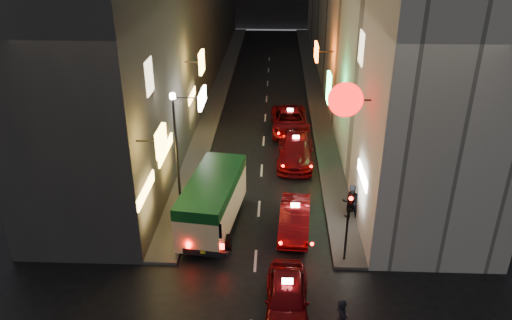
# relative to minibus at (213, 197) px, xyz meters

# --- Properties ---
(sidewalk_left) EXTENTS (1.50, 52.00, 0.15)m
(sidewalk_left) POSITION_rel_minibus_xyz_m (-2.04, 22.70, -1.59)
(sidewalk_left) COLOR #44423F
(sidewalk_left) RESTS_ON ground
(sidewalk_right) EXTENTS (1.50, 52.00, 0.15)m
(sidewalk_right) POSITION_rel_minibus_xyz_m (6.46, 22.70, -1.59)
(sidewalk_right) COLOR #44423F
(sidewalk_right) RESTS_ON ground
(minibus) EXTENTS (2.95, 6.37, 2.63)m
(minibus) POSITION_rel_minibus_xyz_m (0.00, 0.00, 0.00)
(minibus) COLOR beige
(minibus) RESTS_ON ground
(taxi_near) EXTENTS (2.22, 5.28, 1.84)m
(taxi_near) POSITION_rel_minibus_xyz_m (3.57, -6.00, -0.83)
(taxi_near) COLOR #6A060B
(taxi_near) RESTS_ON ground
(taxi_second) EXTENTS (2.41, 5.15, 1.76)m
(taxi_second) POSITION_rel_minibus_xyz_m (4.04, -0.27, -0.86)
(taxi_second) COLOR #6A060B
(taxi_second) RESTS_ON ground
(taxi_third) EXTENTS (2.67, 5.93, 2.02)m
(taxi_third) POSITION_rel_minibus_xyz_m (4.32, 7.61, -0.74)
(taxi_third) COLOR #6A060B
(taxi_third) RESTS_ON ground
(taxi_far) EXTENTS (2.58, 5.88, 2.01)m
(taxi_far) POSITION_rel_minibus_xyz_m (4.05, 12.52, -0.74)
(taxi_far) COLOR #6A060B
(taxi_far) RESTS_ON ground
(pedestrian_crossing) EXTENTS (0.68, 0.81, 2.10)m
(pedestrian_crossing) POSITION_rel_minibus_xyz_m (5.51, -7.35, -0.61)
(pedestrian_crossing) COLOR black
(pedestrian_crossing) RESTS_ON ground
(pedestrian_sidewalk) EXTENTS (0.85, 0.61, 2.06)m
(pedestrian_sidewalk) POSITION_rel_minibus_xyz_m (6.90, 0.92, -0.48)
(pedestrian_sidewalk) COLOR black
(pedestrian_sidewalk) RESTS_ON sidewalk_right
(traffic_light) EXTENTS (0.26, 0.43, 3.50)m
(traffic_light) POSITION_rel_minibus_xyz_m (6.21, -2.83, 1.02)
(traffic_light) COLOR black
(traffic_light) RESTS_ON sidewalk_right
(lamp_post) EXTENTS (0.28, 0.28, 6.22)m
(lamp_post) POSITION_rel_minibus_xyz_m (-1.99, 1.70, 2.06)
(lamp_post) COLOR black
(lamp_post) RESTS_ON sidewalk_left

